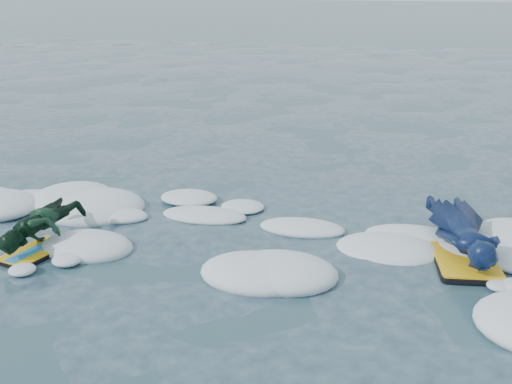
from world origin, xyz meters
TOP-DOWN VIEW (x-y plane):
  - ground at (0.00, 0.00)m, footprint 120.00×120.00m
  - foam_band at (0.00, 1.03)m, footprint 12.00×3.10m
  - prone_woman_unit at (3.00, 1.24)m, footprint 0.95×1.83m
  - prone_child_unit at (-1.55, 0.33)m, footprint 0.75×1.24m

SIDE VIEW (x-z plane):
  - ground at x=0.00m, z-range 0.00..0.00m
  - foam_band at x=0.00m, z-range -0.15..0.15m
  - prone_child_unit at x=-1.55m, z-range 0.00..0.45m
  - prone_woman_unit at x=3.00m, z-range 0.01..0.46m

